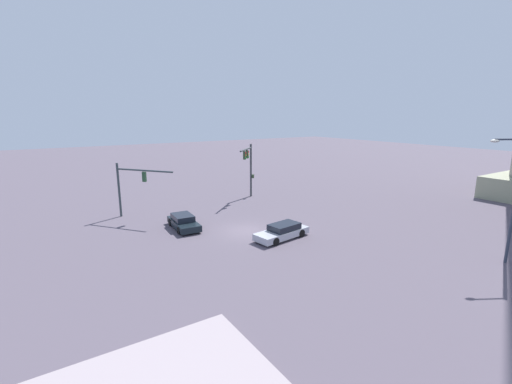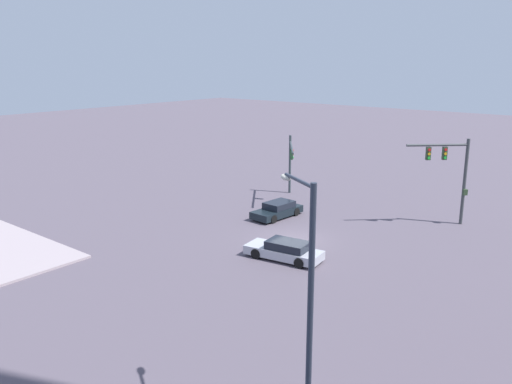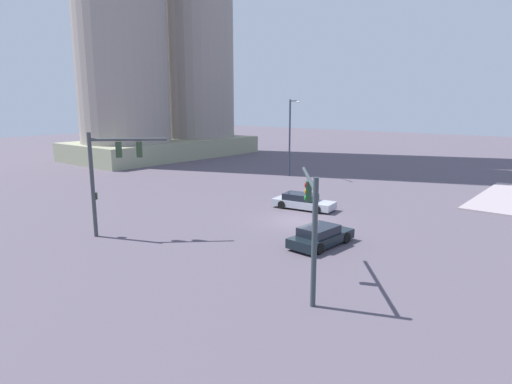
# 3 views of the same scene
# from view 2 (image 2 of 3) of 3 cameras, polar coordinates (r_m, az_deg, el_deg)

# --- Properties ---
(ground_plane) EXTENTS (195.86, 195.86, 0.00)m
(ground_plane) POSITION_cam_2_polar(r_m,az_deg,el_deg) (36.73, 4.10, -5.20)
(ground_plane) COLOR #554C58
(traffic_signal_near_corner) EXTENTS (5.12, 3.98, 5.39)m
(traffic_signal_near_corner) POSITION_cam_2_polar(r_m,az_deg,el_deg) (47.27, 3.75, 3.75)
(traffic_signal_near_corner) COLOR #323D41
(traffic_signal_near_corner) RESTS_ON ground
(traffic_signal_opposite_side) EXTENTS (3.36, 3.78, 6.49)m
(traffic_signal_opposite_side) POSITION_cam_2_polar(r_m,az_deg,el_deg) (41.64, 20.40, 2.39)
(traffic_signal_opposite_side) COLOR #3A3E42
(traffic_signal_opposite_side) RESTS_ON ground
(streetlamp_curved_arm) EXTENTS (1.38, 2.17, 8.59)m
(streetlamp_curved_arm) POSITION_cam_2_polar(r_m,az_deg,el_deg) (17.12, 5.52, -10.80)
(streetlamp_curved_arm) COLOR #313949
(streetlamp_curved_arm) RESTS_ON ground
(sedan_car_approaching) EXTENTS (2.45, 5.06, 1.21)m
(sedan_car_approaching) POSITION_cam_2_polar(r_m,az_deg,el_deg) (33.17, 3.11, -6.29)
(sedan_car_approaching) COLOR #AEB0BB
(sedan_car_approaching) RESTS_ON ground
(sedan_car_waiting_far) EXTENTS (4.52, 2.15, 1.21)m
(sedan_car_waiting_far) POSITION_cam_2_polar(r_m,az_deg,el_deg) (41.77, 2.32, -1.95)
(sedan_car_waiting_far) COLOR black
(sedan_car_waiting_far) RESTS_ON ground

